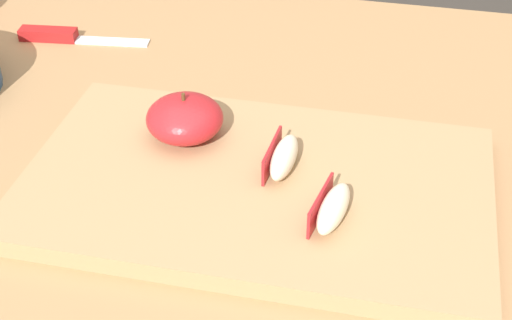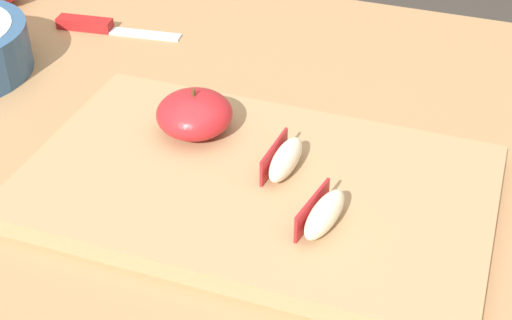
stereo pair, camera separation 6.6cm
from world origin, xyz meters
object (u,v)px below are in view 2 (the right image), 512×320
Objects in this scene: apple_wedge_middle at (323,214)px; apple_wedge_front at (285,159)px; cutting_board at (256,186)px; paring_knife at (95,26)px; apple_half_skin_up at (194,114)px.

apple_wedge_middle is 0.08m from apple_wedge_front.
apple_wedge_front is (0.02, 0.02, 0.02)m from cutting_board.
apple_wedge_middle reaches higher than paring_knife.
paring_knife is (-0.32, 0.22, -0.03)m from apple_wedge_front.
apple_half_skin_up is 0.30m from paring_knife.
apple_wedge_middle reaches higher than cutting_board.
cutting_board is at bearing -38.79° from paring_knife.
apple_half_skin_up is at bearing 148.28° from cutting_board.
apple_wedge_front is at bearing -17.55° from apple_half_skin_up.
apple_wedge_middle is (0.15, -0.09, -0.01)m from apple_half_skin_up.
apple_wedge_middle is 0.47m from paring_knife.
apple_wedge_middle and apple_wedge_front have the same top height.
apple_wedge_front is at bearing -34.87° from paring_knife.
apple_wedge_middle is at bearing -30.49° from cutting_board.
cutting_board is 5.64× the size of apple_half_skin_up.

